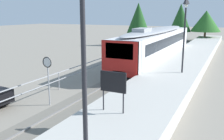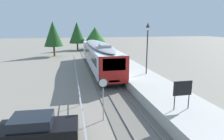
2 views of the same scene
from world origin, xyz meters
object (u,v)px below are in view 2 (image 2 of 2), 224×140
(platform_notice_board, at_px, (183,89))
(speed_limit_sign, at_px, (103,89))
(commuter_train, at_px, (99,54))
(platform_lamp_mid_platform, at_px, (147,39))
(parked_hatchback_black, at_px, (37,129))

(platform_notice_board, xyz_separation_m, speed_limit_sign, (-4.64, 1.30, -0.06))
(commuter_train, height_order, platform_notice_board, commuter_train)
(commuter_train, bearing_deg, platform_notice_board, -80.62)
(platform_notice_board, bearing_deg, platform_lamp_mid_platform, 81.61)
(platform_notice_board, distance_m, speed_limit_sign, 4.81)
(platform_lamp_mid_platform, height_order, parked_hatchback_black, platform_lamp_mid_platform)
(commuter_train, height_order, platform_lamp_mid_platform, platform_lamp_mid_platform)
(commuter_train, xyz_separation_m, parked_hatchback_black, (-5.66, -16.81, -1.36))
(platform_lamp_mid_platform, distance_m, parked_hatchback_black, 14.05)
(platform_lamp_mid_platform, height_order, speed_limit_sign, platform_lamp_mid_platform)
(platform_lamp_mid_platform, relative_size, platform_notice_board, 2.97)
(speed_limit_sign, bearing_deg, platform_notice_board, -15.65)
(commuter_train, distance_m, speed_limit_sign, 15.18)
(commuter_train, bearing_deg, platform_lamp_mid_platform, -61.40)
(commuter_train, xyz_separation_m, platform_notice_board, (2.70, -16.36, 0.04))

